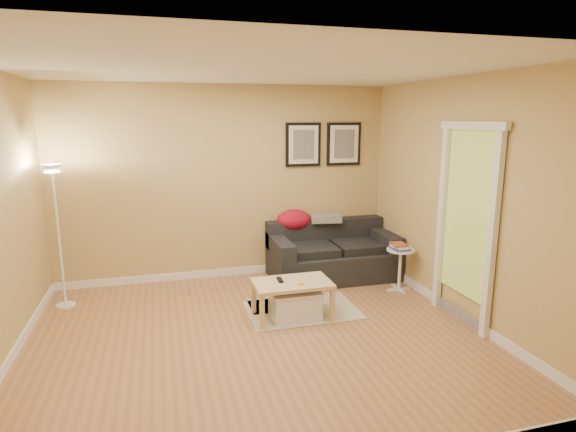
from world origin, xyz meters
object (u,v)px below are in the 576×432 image
object	(u,v)px
storage_bin	(295,304)
floor_lamp	(59,241)
book_stack	(399,246)
side_table	(400,270)
coffee_table	(292,300)
sofa	(333,251)

from	to	relation	value
storage_bin	floor_lamp	size ratio (longest dim) A/B	0.32
storage_bin	book_stack	bearing A→B (deg)	17.88
storage_bin	book_stack	xyz separation A→B (m)	(1.51, 0.49, 0.42)
floor_lamp	side_table	bearing A→B (deg)	-8.00
coffee_table	sofa	bearing A→B (deg)	56.93
coffee_table	storage_bin	xyz separation A→B (m)	(0.02, -0.04, -0.04)
coffee_table	book_stack	size ratio (longest dim) A/B	3.37
sofa	book_stack	distance (m)	0.95
coffee_table	floor_lamp	xyz separation A→B (m)	(-2.47, 1.01, 0.58)
book_stack	floor_lamp	xyz separation A→B (m)	(-4.00, 0.56, 0.21)
book_stack	coffee_table	bearing A→B (deg)	-147.72
floor_lamp	storage_bin	bearing A→B (deg)	-22.81
book_stack	storage_bin	bearing A→B (deg)	-146.25
sofa	storage_bin	size ratio (longest dim) A/B	3.17
coffee_table	side_table	distance (m)	1.62
book_stack	floor_lamp	size ratio (longest dim) A/B	0.15
side_table	book_stack	bearing A→B (deg)	163.51
coffee_table	floor_lamp	world-z (taller)	floor_lamp
sofa	floor_lamp	xyz separation A→B (m)	(-3.38, -0.13, 0.42)
sofa	storage_bin	distance (m)	1.49
sofa	side_table	bearing A→B (deg)	-47.35
sofa	coffee_table	xyz separation A→B (m)	(-0.91, -1.14, -0.17)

